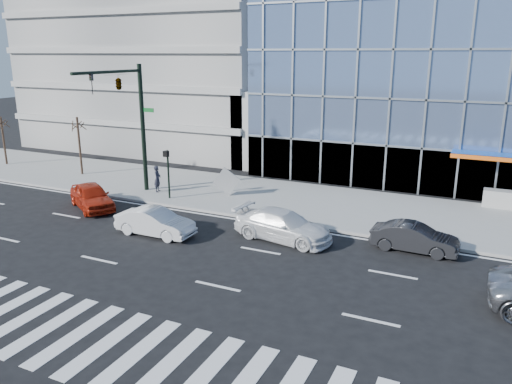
% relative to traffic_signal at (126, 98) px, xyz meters
% --- Properties ---
extents(ground, '(160.00, 160.00, 0.00)m').
position_rel_traffic_signal_xyz_m(ground, '(11.00, -4.57, -6.16)').
color(ground, black).
rests_on(ground, ground).
extents(sidewalk, '(120.00, 8.00, 0.15)m').
position_rel_traffic_signal_xyz_m(sidewalk, '(11.00, 3.43, -6.09)').
color(sidewalk, gray).
rests_on(sidewalk, ground).
extents(parking_garage, '(24.00, 24.00, 20.00)m').
position_rel_traffic_signal_xyz_m(parking_garage, '(-9.00, 21.43, 3.84)').
color(parking_garage, gray).
rests_on(parking_garage, ground).
extents(ramp_block, '(6.00, 8.00, 6.00)m').
position_rel_traffic_signal_xyz_m(ramp_block, '(5.00, 13.43, -3.16)').
color(ramp_block, gray).
rests_on(ramp_block, ground).
extents(traffic_signal, '(1.14, 5.74, 8.00)m').
position_rel_traffic_signal_xyz_m(traffic_signal, '(0.00, 0.00, 0.00)').
color(traffic_signal, black).
rests_on(traffic_signal, sidewalk).
extents(ped_signal_post, '(0.30, 0.33, 3.00)m').
position_rel_traffic_signal_xyz_m(ped_signal_post, '(2.50, 0.37, -4.02)').
color(ped_signal_post, black).
rests_on(ped_signal_post, sidewalk).
extents(street_tree_near, '(1.10, 1.10, 4.23)m').
position_rel_traffic_signal_xyz_m(street_tree_near, '(-7.00, 2.93, -2.39)').
color(street_tree_near, '#332319').
rests_on(street_tree_near, sidewalk).
extents(street_tree_far, '(1.10, 1.10, 3.87)m').
position_rel_traffic_signal_xyz_m(street_tree_far, '(-15.00, 2.93, -2.72)').
color(street_tree_far, '#332319').
rests_on(street_tree_far, sidewalk).
extents(white_suv, '(5.19, 2.64, 1.44)m').
position_rel_traffic_signal_xyz_m(white_suv, '(11.38, -2.79, -5.44)').
color(white_suv, white).
rests_on(white_suv, ground).
extents(white_sedan, '(4.09, 1.43, 1.35)m').
position_rel_traffic_signal_xyz_m(white_sedan, '(5.38, -4.92, -5.49)').
color(white_sedan, silver).
rests_on(white_sedan, ground).
extents(dark_sedan, '(3.94, 1.48, 1.28)m').
position_rel_traffic_signal_xyz_m(dark_sedan, '(17.38, -1.57, -5.52)').
color(dark_sedan, black).
rests_on(dark_sedan, ground).
extents(red_sedan, '(4.60, 3.76, 1.48)m').
position_rel_traffic_signal_xyz_m(red_sedan, '(-0.62, -2.88, -5.43)').
color(red_sedan, '#A7200C').
rests_on(red_sedan, ground).
extents(pedestrian, '(0.57, 0.71, 1.69)m').
position_rel_traffic_signal_xyz_m(pedestrian, '(0.98, 1.34, -5.17)').
color(pedestrian, black).
rests_on(pedestrian, sidewalk).
extents(tilted_panel, '(1.79, 0.40, 1.81)m').
position_rel_traffic_signal_xyz_m(tilted_panel, '(5.43, 2.45, -5.11)').
color(tilted_panel, '#969696').
rests_on(tilted_panel, sidewalk).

